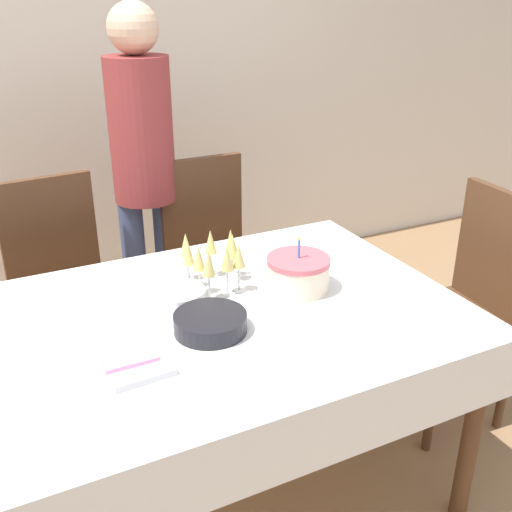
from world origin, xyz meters
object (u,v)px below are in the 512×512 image
Objects in this scene: birthday_cake at (298,273)px; person_standing at (143,158)px; dining_chair_far_left at (62,283)px; champagne_tray at (214,261)px; dining_chair_right_end at (468,297)px; dining_chair_far_right at (213,253)px; plate_stack_main at (210,323)px; plate_stack_dessert at (179,297)px.

person_standing is at bearing 102.85° from birthday_cake.
champagne_tray is (0.42, -0.69, 0.30)m from dining_chair_far_left.
dining_chair_right_end is 3.33× the size of champagne_tray.
dining_chair_far_right and dining_chair_right_end have the same top height.
champagne_tray is at bearing 64.78° from plate_stack_main.
dining_chair_far_left is 1.00× the size of dining_chair_far_right.
plate_stack_main is at bearing -112.63° from dining_chair_far_right.
birthday_cake is 1.04m from person_standing.
dining_chair_far_right is 1.00× the size of dining_chair_right_end.
birthday_cake is at bearing -91.62° from dining_chair_far_right.
dining_chair_far_left is at bearing 149.10° from dining_chair_right_end.
dining_chair_right_end is at bearing -30.90° from dining_chair_far_left.
dining_chair_far_left is 0.86m from champagne_tray.
dining_chair_right_end is at bearing -48.93° from dining_chair_far_right.
dining_chair_far_left is 0.82m from plate_stack_dessert.
champagne_tray is 1.72× the size of plate_stack_dessert.
plate_stack_main is (0.29, -0.95, 0.23)m from dining_chair_far_left.
dining_chair_right_end reaches higher than birthday_cake.
dining_chair_far_left is 0.59× the size of person_standing.
birthday_cake is at bearing 177.22° from dining_chair_right_end.
dining_chair_far_left is 4.54× the size of birthday_cake.
birthday_cake is 0.29m from champagne_tray.
plate_stack_dessert is (-0.40, 0.08, -0.03)m from birthday_cake.
dining_chair_far_right is (0.69, 0.00, 0.00)m from dining_chair_far_left.
champagne_tray is at bearing -91.59° from person_standing.
birthday_cake is (-0.78, 0.04, 0.26)m from dining_chair_right_end.
person_standing is (-1.00, 1.03, 0.45)m from dining_chair_right_end.
person_standing is at bearing 88.41° from champagne_tray.
person_standing reaches higher than dining_chair_right_end.
dining_chair_right_end reaches higher than plate_stack_main.
dining_chair_far_right is at bearing 88.38° from birthday_cake.
birthday_cake is at bearing -28.02° from champagne_tray.
dining_chair_far_right reaches higher than birthday_cake.
dining_chair_right_end is 1.20m from plate_stack_dessert.
birthday_cake is 0.73× the size of champagne_tray.
champagne_tray reaches higher than plate_stack_main.
dining_chair_far_left is 5.74× the size of plate_stack_dessert.
person_standing reaches higher than champagne_tray.
plate_stack_dessert is (-0.15, -0.05, -0.07)m from champagne_tray.
person_standing is (0.02, 0.86, 0.15)m from champagne_tray.
dining_chair_far_left reaches higher than plate_stack_main.
dining_chair_far_left is 3.33× the size of champagne_tray.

